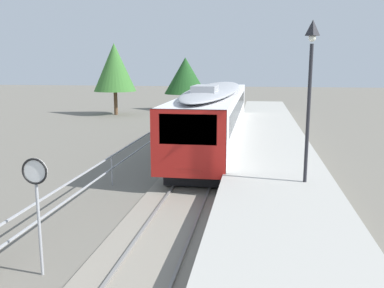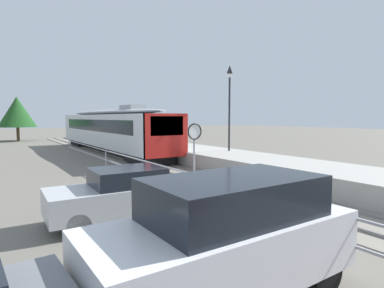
{
  "view_description": "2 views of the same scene",
  "coord_description": "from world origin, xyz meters",
  "px_view_note": "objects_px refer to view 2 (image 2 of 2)",
  "views": [
    {
      "loc": [
        2.46,
        5.25,
        4.82
      ],
      "look_at": [
        0.0,
        21.01,
        1.8
      ],
      "focal_mm": 39.02,
      "sensor_mm": 36.0,
      "label": 1
    },
    {
      "loc": [
        -8.79,
        3.99,
        3.01
      ],
      "look_at": [
        0.4,
        18.01,
        1.6
      ],
      "focal_mm": 29.64,
      "sensor_mm": 36.0,
      "label": 2
    }
  ],
  "objects_px": {
    "commuter_train": "(109,128)",
    "parked_hatchback_silver": "(121,194)",
    "platform_lamp_mid_platform": "(230,92)",
    "speed_limit_sign": "(194,142)",
    "parked_suv_white": "(227,236)"
  },
  "relations": [
    {
      "from": "commuter_train",
      "to": "platform_lamp_mid_platform",
      "type": "bearing_deg",
      "value": -68.71
    },
    {
      "from": "speed_limit_sign",
      "to": "parked_suv_white",
      "type": "xyz_separation_m",
      "value": [
        -3.16,
        -5.7,
        -1.06
      ]
    },
    {
      "from": "commuter_train",
      "to": "parked_hatchback_silver",
      "type": "height_order",
      "value": "commuter_train"
    },
    {
      "from": "parked_hatchback_silver",
      "to": "parked_suv_white",
      "type": "bearing_deg",
      "value": -90.04
    },
    {
      "from": "platform_lamp_mid_platform",
      "to": "parked_hatchback_silver",
      "type": "distance_m",
      "value": 12.4
    },
    {
      "from": "platform_lamp_mid_platform",
      "to": "parked_hatchback_silver",
      "type": "height_order",
      "value": "platform_lamp_mid_platform"
    },
    {
      "from": "commuter_train",
      "to": "platform_lamp_mid_platform",
      "type": "distance_m",
      "value": 11.69
    },
    {
      "from": "parked_suv_white",
      "to": "parked_hatchback_silver",
      "type": "xyz_separation_m",
      "value": [
        0.0,
        4.83,
        -0.27
      ]
    },
    {
      "from": "speed_limit_sign",
      "to": "parked_suv_white",
      "type": "bearing_deg",
      "value": -119.01
    },
    {
      "from": "platform_lamp_mid_platform",
      "to": "speed_limit_sign",
      "type": "xyz_separation_m",
      "value": [
        -6.53,
        -5.84,
        -2.5
      ]
    },
    {
      "from": "parked_hatchback_silver",
      "to": "commuter_train",
      "type": "bearing_deg",
      "value": 72.29
    },
    {
      "from": "commuter_train",
      "to": "parked_hatchback_silver",
      "type": "relative_size",
      "value": 5.02
    },
    {
      "from": "commuter_train",
      "to": "speed_limit_sign",
      "type": "height_order",
      "value": "commuter_train"
    },
    {
      "from": "commuter_train",
      "to": "platform_lamp_mid_platform",
      "type": "relative_size",
      "value": 3.81
    },
    {
      "from": "parked_suv_white",
      "to": "parked_hatchback_silver",
      "type": "bearing_deg",
      "value": 89.96
    }
  ]
}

